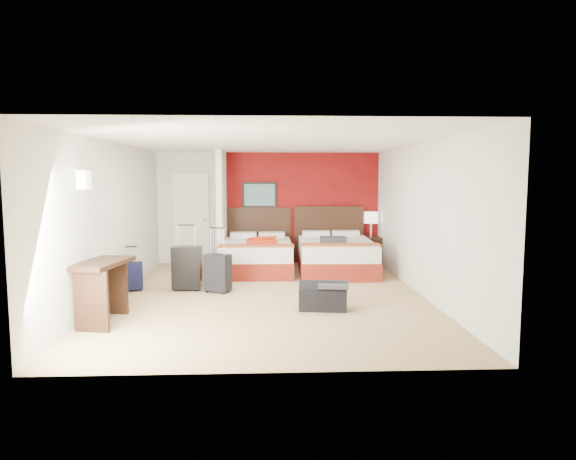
{
  "coord_description": "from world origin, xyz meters",
  "views": [
    {
      "loc": [
        -0.03,
        -7.96,
        1.91
      ],
      "look_at": [
        0.34,
        0.8,
        1.0
      ],
      "focal_mm": 30.8,
      "sensor_mm": 36.0,
      "label": 1
    }
  ],
  "objects": [
    {
      "name": "nightstand",
      "position": [
        2.28,
        2.89,
        0.31
      ],
      "size": [
        0.47,
        0.47,
        0.62
      ],
      "primitive_type": "cube",
      "rotation": [
        0.0,
        0.0,
        0.08
      ],
      "color": "black",
      "rests_on": "ground"
    },
    {
      "name": "bed_right",
      "position": [
        1.38,
        2.03,
        0.32
      ],
      "size": [
        1.56,
        2.18,
        0.64
      ],
      "primitive_type": "cube",
      "rotation": [
        0.0,
        0.0,
        -0.03
      ],
      "color": "silver",
      "rests_on": "ground"
    },
    {
      "name": "red_accent_panel",
      "position": [
        0.75,
        3.23,
        1.25
      ],
      "size": [
        3.5,
        0.04,
        2.5
      ],
      "primitive_type": "cube",
      "color": "maroon",
      "rests_on": "ground"
    },
    {
      "name": "bed_left",
      "position": [
        -0.25,
        2.13,
        0.31
      ],
      "size": [
        1.43,
        2.04,
        0.61
      ],
      "primitive_type": "cube",
      "rotation": [
        0.0,
        0.0,
        0.0
      ],
      "color": "silver",
      "rests_on": "ground"
    },
    {
      "name": "suitcase_black",
      "position": [
        -1.41,
        0.47,
        0.36
      ],
      "size": [
        0.49,
        0.31,
        0.73
      ],
      "primitive_type": "cube",
      "rotation": [
        0.0,
        0.0,
        -0.02
      ],
      "color": "black",
      "rests_on": "ground"
    },
    {
      "name": "suitcase_charcoal",
      "position": [
        -0.87,
        0.29,
        0.31
      ],
      "size": [
        0.48,
        0.4,
        0.61
      ],
      "primitive_type": "cube",
      "rotation": [
        0.0,
        0.0,
        -0.41
      ],
      "color": "black",
      "rests_on": "ground"
    },
    {
      "name": "room_walls",
      "position": [
        -1.4,
        1.42,
        1.26
      ],
      "size": [
        5.02,
        6.52,
        2.5
      ],
      "color": "silver",
      "rests_on": "ground"
    },
    {
      "name": "jacket_draped",
      "position": [
        0.93,
        -0.95,
        0.38
      ],
      "size": [
        0.49,
        0.44,
        0.06
      ],
      "primitive_type": "cube",
      "rotation": [
        0.0,
        0.0,
        -0.16
      ],
      "color": "#39393E",
      "rests_on": "duffel_bag"
    },
    {
      "name": "desk",
      "position": [
        -2.23,
        -1.42,
        0.41
      ],
      "size": [
        0.67,
        1.07,
        0.83
      ],
      "primitive_type": "cube",
      "rotation": [
        0.0,
        0.0,
        -0.18
      ],
      "color": "black",
      "rests_on": "ground"
    },
    {
      "name": "ground",
      "position": [
        0.0,
        0.0,
        0.0
      ],
      "size": [
        6.5,
        6.5,
        0.0
      ],
      "primitive_type": "plane",
      "color": "tan",
      "rests_on": "ground"
    },
    {
      "name": "table_lamp",
      "position": [
        2.28,
        2.89,
        0.9
      ],
      "size": [
        0.38,
        0.38,
        0.56
      ],
      "primitive_type": "cylinder",
      "rotation": [
        0.0,
        0.0,
        0.24
      ],
      "color": "white",
      "rests_on": "nightstand"
    },
    {
      "name": "entry_door",
      "position": [
        -1.75,
        3.2,
        1.02
      ],
      "size": [
        0.82,
        0.06,
        2.05
      ],
      "primitive_type": "cube",
      "color": "silver",
      "rests_on": "ground"
    },
    {
      "name": "suitcase_navy",
      "position": [
        -2.34,
        0.43,
        0.23
      ],
      "size": [
        0.39,
        0.32,
        0.46
      ],
      "primitive_type": "cube",
      "rotation": [
        0.0,
        0.0,
        0.39
      ],
      "color": "black",
      "rests_on": "ground"
    },
    {
      "name": "jacket_bundle",
      "position": [
        1.28,
        1.73,
        0.7
      ],
      "size": [
        0.51,
        0.42,
        0.12
      ],
      "primitive_type": "cube",
      "rotation": [
        0.0,
        0.0,
        -0.03
      ],
      "color": "#333337",
      "rests_on": "bed_right"
    },
    {
      "name": "red_suitcase_open",
      "position": [
        -0.15,
        2.03,
        0.66
      ],
      "size": [
        0.76,
        0.88,
        0.09
      ],
      "primitive_type": "cube",
      "rotation": [
        0.0,
        0.0,
        0.36
      ],
      "color": "#A9290E",
      "rests_on": "bed_left"
    },
    {
      "name": "partition_wall",
      "position": [
        -1.0,
        2.61,
        1.25
      ],
      "size": [
        0.12,
        1.2,
        2.5
      ],
      "primitive_type": "cube",
      "color": "silver",
      "rests_on": "ground"
    },
    {
      "name": "duffel_bag",
      "position": [
        0.78,
        -0.9,
        0.17
      ],
      "size": [
        0.73,
        0.46,
        0.35
      ],
      "primitive_type": "cube",
      "rotation": [
        0.0,
        0.0,
        -0.14
      ],
      "color": "black",
      "rests_on": "ground"
    }
  ]
}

